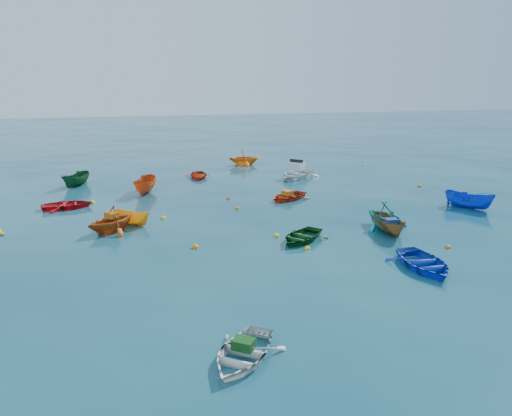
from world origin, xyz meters
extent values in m
plane|color=#0A384A|center=(0.00, 0.00, 0.00)|extent=(160.00, 160.00, 0.00)
imported|color=silver|center=(-3.99, -10.53, 0.00)|extent=(3.51, 3.72, 0.63)
imported|color=brown|center=(6.16, -0.28, 0.00)|extent=(1.09, 2.84, 1.10)
imported|color=#0E37BB|center=(5.28, -5.20, 0.00)|extent=(2.60, 3.59, 0.74)
imported|color=#C34B12|center=(-8.46, 3.41, 0.00)|extent=(3.86, 3.80, 1.54)
imported|color=#F7A516|center=(-7.38, 4.54, 0.00)|extent=(2.47, 2.24, 0.94)
imported|color=#0F4315|center=(1.15, -0.34, 0.00)|extent=(3.78, 3.73, 0.64)
imported|color=teal|center=(6.46, 0.77, 0.00)|extent=(3.19, 3.48, 1.55)
imported|color=red|center=(-11.48, 9.12, 0.00)|extent=(3.37, 2.62, 0.64)
imported|color=#C94812|center=(-6.51, 12.23, 0.00)|extent=(2.17, 3.60, 1.31)
imported|color=red|center=(2.97, 8.18, 0.00)|extent=(3.73, 3.47, 0.63)
imported|color=#0F38C1|center=(13.63, 3.40, 0.00)|extent=(2.78, 3.20, 1.20)
imported|color=red|center=(-2.18, 16.84, 0.00)|extent=(2.20, 2.99, 0.60)
imported|color=orange|center=(2.75, 21.91, 0.00)|extent=(3.02, 2.64, 1.53)
imported|color=#104520|center=(-11.62, 15.68, 0.00)|extent=(2.48, 3.23, 1.18)
imported|color=white|center=(5.69, 14.97, 0.00)|extent=(4.94, 4.95, 1.45)
cube|color=#124815|center=(-3.93, -10.45, 0.47)|extent=(0.81, 0.77, 0.31)
cube|color=navy|center=(6.16, -0.43, 0.71)|extent=(0.67, 0.51, 0.32)
cube|color=orange|center=(-8.42, 3.44, 0.93)|extent=(0.80, 0.82, 0.32)
cube|color=orange|center=(2.88, 8.12, 0.47)|extent=(0.76, 0.81, 0.31)
sphere|color=orange|center=(-4.30, -0.24, 0.00)|extent=(0.38, 0.38, 0.38)
sphere|color=gold|center=(1.06, -1.67, 0.00)|extent=(0.32, 0.32, 0.32)
sphere|color=orange|center=(7.93, -3.05, 0.00)|extent=(0.30, 0.30, 0.30)
sphere|color=yellow|center=(-5.61, 5.39, 0.00)|extent=(0.33, 0.33, 0.33)
sphere|color=orange|center=(-0.89, 6.49, 0.00)|extent=(0.30, 0.30, 0.30)
sphere|color=yellow|center=(0.09, 0.61, 0.00)|extent=(0.34, 0.34, 0.34)
sphere|color=orange|center=(13.87, 9.66, 0.00)|extent=(0.32, 0.32, 0.32)
sphere|color=yellow|center=(-10.04, 10.09, 0.00)|extent=(0.38, 0.38, 0.38)
sphere|color=#EE5C0C|center=(-0.98, 9.20, 0.00)|extent=(0.30, 0.30, 0.30)
sphere|color=gold|center=(13.53, 18.94, 0.00)|extent=(0.32, 0.32, 0.32)
camera|label=1|loc=(-6.59, -23.66, 8.40)|focal=35.00mm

